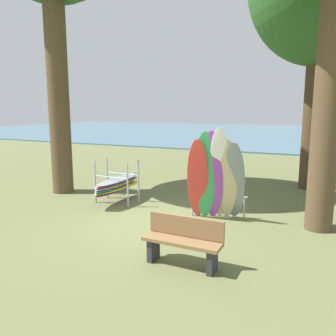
# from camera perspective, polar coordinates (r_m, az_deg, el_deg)

# --- Properties ---
(ground_plane) EXTENTS (80.00, 80.00, 0.00)m
(ground_plane) POSITION_cam_1_polar(r_m,az_deg,el_deg) (8.36, -1.78, -9.10)
(ground_plane) COLOR #60663D
(lake_water) EXTENTS (80.00, 36.00, 0.10)m
(lake_water) POSITION_cam_1_polar(r_m,az_deg,el_deg) (39.25, 20.06, 5.38)
(lake_water) COLOR #477084
(lake_water) RESTS_ON ground
(leaning_board_pile) EXTENTS (1.47, 1.02, 2.30)m
(leaning_board_pile) POSITION_cam_1_polar(r_m,az_deg,el_deg) (8.40, 7.93, -1.60)
(leaning_board_pile) COLOR red
(leaning_board_pile) RESTS_ON ground
(board_storage_rack) EXTENTS (1.15, 2.13, 1.25)m
(board_storage_rack) POSITION_cam_1_polar(r_m,az_deg,el_deg) (10.10, -8.41, -2.63)
(board_storage_rack) COLOR #9EA0A5
(board_storage_rack) RESTS_ON ground
(park_bench) EXTENTS (1.41, 0.44, 0.85)m
(park_bench) POSITION_cam_1_polar(r_m,az_deg,el_deg) (6.11, 2.52, -11.90)
(park_bench) COLOR #2D2D33
(park_bench) RESTS_ON ground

